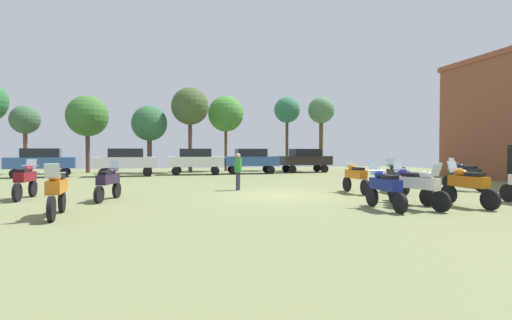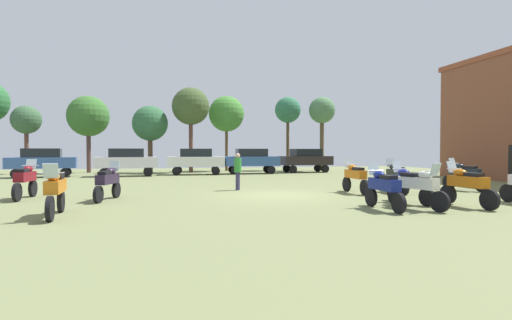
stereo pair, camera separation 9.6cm
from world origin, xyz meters
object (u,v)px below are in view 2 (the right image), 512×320
object	(u,v)px
motorcycle_5	(55,190)
tree_8	(322,112)
car_3	(306,159)
car_5	(252,159)
motorcycle_3	(418,186)
tree_1	(150,124)
motorcycle_10	(108,181)
car_2	(196,159)
motorcycle_8	(464,175)
person_1	(238,169)
motorcycle_9	(384,187)
motorcycle_1	(25,180)
tree_2	(288,111)
motorcycle_6	(396,176)
tree_5	(226,114)
tree_7	(88,117)
tree_3	(26,121)
tree_6	(191,107)
car_4	(127,160)
motorcycle_4	(467,185)
motorcycle_2	(409,183)
car_1	(42,160)
motorcycle_7	(355,176)

from	to	relation	value
motorcycle_5	tree_8	world-z (taller)	tree_8
car_3	car_5	bearing A→B (deg)	93.84
motorcycle_3	tree_1	bearing A→B (deg)	-82.99
motorcycle_10	car_2	size ratio (longest dim) A/B	0.48
car_5	tree_8	size ratio (longest dim) A/B	0.63
motorcycle_8	person_1	bearing A→B (deg)	153.56
motorcycle_9	tree_1	world-z (taller)	tree_1
motorcycle_1	tree_1	world-z (taller)	tree_1
car_5	tree_2	bearing A→B (deg)	-43.78
motorcycle_6	tree_5	bearing A→B (deg)	112.00
tree_5	tree_7	bearing A→B (deg)	-179.01
car_5	tree_3	size ratio (longest dim) A/B	0.80
motorcycle_1	tree_6	size ratio (longest dim) A/B	0.30
car_3	tree_8	world-z (taller)	tree_8
motorcycle_10	tree_5	bearing A→B (deg)	84.54
car_3	car_4	size ratio (longest dim) A/B	1.00
motorcycle_4	car_4	distance (m)	22.08
motorcycle_2	tree_8	world-z (taller)	tree_8
car_2	car_3	xyz separation A→B (m)	(9.26, 0.95, 0.00)
motorcycle_8	car_4	xyz separation A→B (m)	(-16.45, 13.67, 0.43)
tree_8	motorcycle_2	bearing A→B (deg)	-104.54
motorcycle_5	car_2	distance (m)	18.74
car_1	car_4	world-z (taller)	same
motorcycle_3	car_3	size ratio (longest dim) A/B	0.50
motorcycle_5	motorcycle_9	distance (m)	9.65
motorcycle_5	motorcycle_6	distance (m)	13.24
motorcycle_2	tree_7	world-z (taller)	tree_7
motorcycle_10	tree_6	distance (m)	18.81
motorcycle_7	car_5	world-z (taller)	car_5
tree_5	motorcycle_9	bearing A→B (deg)	-86.18
motorcycle_3	tree_5	xyz separation A→B (m)	(-2.72, 23.78, 4.45)
car_5	motorcycle_9	bearing A→B (deg)	-178.92
motorcycle_4	car_1	distance (m)	25.81
motorcycle_8	tree_7	world-z (taller)	tree_7
tree_1	tree_2	bearing A→B (deg)	6.42
car_2	tree_8	bearing A→B (deg)	-68.37
tree_1	tree_3	world-z (taller)	tree_1
tree_2	car_5	bearing A→B (deg)	-134.24
motorcycle_8	tree_7	distance (m)	28.01
person_1	tree_3	xyz separation A→B (m)	(-14.25, 15.83, 3.21)
motorcycle_6	car_5	bearing A→B (deg)	111.06
motorcycle_3	person_1	world-z (taller)	person_1
motorcycle_4	motorcycle_5	xyz separation A→B (m)	(-12.62, 0.85, 0.01)
car_3	person_1	size ratio (longest dim) A/B	2.57
motorcycle_6	motorcycle_10	world-z (taller)	motorcycle_6
motorcycle_9	car_2	xyz separation A→B (m)	(-4.61, 18.87, 0.46)
motorcycle_3	car_4	xyz separation A→B (m)	(-10.77, 18.15, 0.44)
car_2	motorcycle_2	bearing A→B (deg)	-155.80
tree_1	tree_3	xyz separation A→B (m)	(-9.48, 0.29, 0.13)
motorcycle_3	motorcycle_5	xyz separation A→B (m)	(-10.75, 0.91, 0.02)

